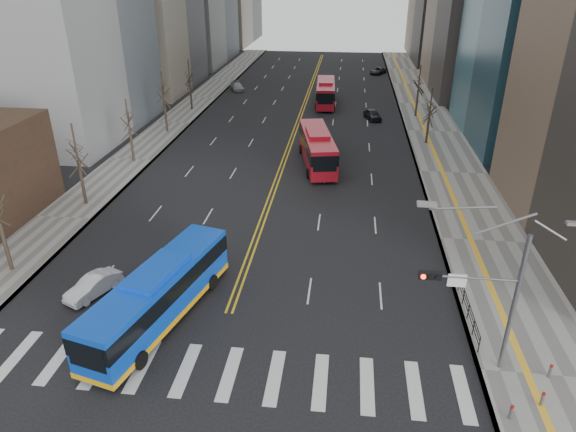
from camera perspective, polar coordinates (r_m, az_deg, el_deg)
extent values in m
plane|color=black|center=(28.34, -8.92, -16.70)|extent=(220.00, 220.00, 0.00)
cube|color=slate|center=(68.46, 15.82, 9.03)|extent=(7.00, 130.00, 0.15)
cube|color=slate|center=(71.42, -12.60, 10.08)|extent=(5.00, 130.00, 0.15)
cube|color=silver|center=(32.50, -27.87, -13.51)|extent=(0.70, 4.00, 0.01)
cube|color=silver|center=(31.31, -24.17, -14.26)|extent=(0.70, 4.00, 0.01)
cube|color=silver|center=(30.26, -20.16, -15.00)|extent=(0.70, 4.00, 0.01)
cube|color=silver|center=(29.37, -15.87, -15.72)|extent=(0.70, 4.00, 0.01)
cube|color=silver|center=(28.64, -11.30, -16.38)|extent=(0.70, 4.00, 0.01)
cube|color=silver|center=(28.09, -6.48, -16.97)|extent=(0.70, 4.00, 0.01)
cube|color=silver|center=(27.73, -1.49, -17.46)|extent=(0.70, 4.00, 0.01)
cube|color=silver|center=(27.57, 3.63, -17.83)|extent=(0.70, 4.00, 0.01)
cube|color=silver|center=(27.62, 8.78, -18.07)|extent=(0.70, 4.00, 0.01)
cube|color=silver|center=(27.86, 13.89, -18.17)|extent=(0.70, 4.00, 0.01)
cube|color=silver|center=(28.31, 18.88, -18.13)|extent=(0.70, 4.00, 0.01)
cube|color=gold|center=(77.55, 1.53, 11.89)|extent=(0.15, 100.00, 0.01)
cube|color=gold|center=(77.51, 1.83, 11.88)|extent=(0.15, 100.00, 0.01)
cylinder|color=slate|center=(27.94, 23.78, -9.19)|extent=(0.24, 0.24, 8.00)
cylinder|color=slate|center=(26.53, 19.70, -6.49)|extent=(4.50, 0.12, 0.12)
cube|color=black|center=(26.13, 15.53, -6.37)|extent=(1.10, 0.28, 0.38)
cylinder|color=#FF190C|center=(25.94, 14.80, -6.53)|extent=(0.24, 0.08, 0.24)
cylinder|color=black|center=(26.00, 15.57, -6.56)|extent=(0.24, 0.08, 0.24)
cylinder|color=black|center=(26.06, 16.33, -6.58)|extent=(0.24, 0.08, 0.24)
cube|color=white|center=(26.49, 18.26, -6.82)|extent=(0.90, 0.06, 0.70)
cube|color=#999993|center=(24.26, 15.19, 1.28)|extent=(0.90, 0.35, 0.18)
cube|color=black|center=(32.42, 19.53, -9.27)|extent=(0.04, 6.00, 0.04)
cylinder|color=black|center=(30.39, 20.47, -13.29)|extent=(0.06, 0.06, 1.00)
cylinder|color=black|center=(31.53, 19.91, -11.57)|extent=(0.06, 0.06, 1.00)
cylinder|color=black|center=(32.70, 19.40, -9.98)|extent=(0.06, 0.06, 1.00)
cylinder|color=black|center=(33.90, 18.92, -8.50)|extent=(0.06, 0.06, 1.00)
cylinder|color=black|center=(35.12, 18.48, -7.12)|extent=(0.06, 0.06, 1.00)
cylinder|color=slate|center=(27.42, 23.51, -19.42)|extent=(0.16, 0.16, 0.70)
cylinder|color=#B2140F|center=(27.16, 23.66, -18.85)|extent=(0.17, 0.17, 0.10)
cylinder|color=slate|center=(28.64, 26.39, -17.82)|extent=(0.16, 0.16, 0.70)
cylinder|color=#B2140F|center=(28.39, 26.55, -17.26)|extent=(0.17, 0.17, 0.10)
cylinder|color=slate|center=(30.37, 27.09, -15.16)|extent=(0.16, 0.16, 0.70)
cylinder|color=#B2140F|center=(30.14, 27.24, -14.61)|extent=(0.17, 0.17, 0.10)
cylinder|color=#2F241D|center=(39.79, -28.84, -3.07)|extent=(0.28, 0.28, 3.75)
cylinder|color=#2F241D|center=(48.10, -21.85, 3.29)|extent=(0.28, 0.28, 3.90)
cylinder|color=#2F241D|center=(57.40, -16.95, 7.45)|extent=(0.28, 0.28, 3.60)
cylinder|color=#2F241D|center=(67.12, -13.42, 10.69)|extent=(0.28, 0.28, 4.00)
cylinder|color=#2F241D|center=(77.25, -10.73, 12.85)|extent=(0.28, 0.28, 3.80)
cylinder|color=#2F241D|center=(63.03, 15.25, 9.25)|extent=(0.28, 0.28, 3.50)
cylinder|color=#2F241D|center=(74.49, 14.11, 12.01)|extent=(0.28, 0.28, 3.75)
cube|color=blue|center=(31.26, -14.12, -8.41)|extent=(5.49, 12.52, 2.92)
cube|color=black|center=(30.95, -14.23, -7.54)|extent=(5.55, 12.55, 1.05)
cube|color=blue|center=(30.42, -14.43, -5.98)|extent=(3.03, 4.66, 0.40)
cube|color=#FFAB0D|center=(31.97, -13.87, -10.27)|extent=(5.55, 12.55, 0.35)
cylinder|color=black|center=(30.34, -20.11, -13.65)|extent=(0.54, 1.04, 1.00)
cylinder|color=black|center=(28.97, -16.09, -15.14)|extent=(0.54, 1.04, 1.00)
cylinder|color=black|center=(35.26, -12.08, -6.39)|extent=(0.54, 1.04, 1.00)
cylinder|color=black|center=(34.09, -8.41, -7.30)|extent=(0.54, 1.04, 1.00)
cube|color=#A7111E|center=(54.25, 3.26, 7.57)|extent=(4.80, 11.91, 3.03)
cube|color=black|center=(54.07, 3.28, 8.15)|extent=(4.86, 11.94, 1.08)
cube|color=#A7111E|center=(53.76, 3.30, 9.20)|extent=(2.85, 4.39, 0.40)
cylinder|color=black|center=(51.09, 2.27, 4.76)|extent=(0.48, 1.04, 1.00)
cylinder|color=black|center=(51.45, 5.20, 4.83)|extent=(0.48, 1.04, 1.00)
cylinder|color=black|center=(58.04, 1.46, 7.44)|extent=(0.48, 1.04, 1.00)
cylinder|color=black|center=(58.35, 4.07, 7.49)|extent=(0.48, 1.04, 1.00)
cube|color=#A7111E|center=(79.57, 4.20, 13.55)|extent=(3.06, 11.43, 2.95)
cube|color=black|center=(79.45, 4.21, 13.95)|extent=(3.12, 11.45, 1.05)
cube|color=#A7111E|center=(79.24, 4.24, 14.66)|extent=(2.23, 4.05, 0.40)
cylinder|color=black|center=(76.36, 3.15, 12.02)|extent=(0.34, 1.01, 1.00)
cylinder|color=black|center=(76.36, 5.13, 11.95)|extent=(0.34, 1.01, 1.00)
cylinder|color=black|center=(83.41, 3.28, 13.23)|extent=(0.34, 1.01, 1.00)
cylinder|color=black|center=(83.41, 5.10, 13.17)|extent=(0.34, 1.01, 1.00)
imported|color=white|center=(35.41, -20.81, -7.26)|extent=(2.83, 4.09, 1.28)
imported|color=black|center=(72.38, 9.37, 11.07)|extent=(2.73, 4.32, 1.37)
imported|color=#9B9BA0|center=(89.52, -5.70, 14.13)|extent=(3.36, 4.74, 1.28)
imported|color=black|center=(104.67, 9.97, 15.61)|extent=(3.68, 4.82, 1.22)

